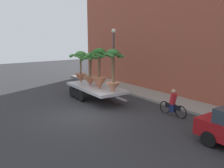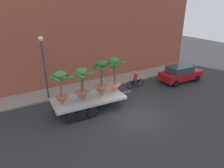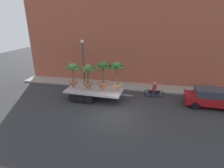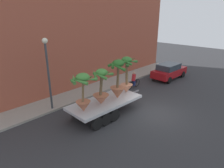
# 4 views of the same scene
# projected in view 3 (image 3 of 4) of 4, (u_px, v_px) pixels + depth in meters

# --- Properties ---
(ground_plane) EXTENTS (60.00, 60.00, 0.00)m
(ground_plane) POSITION_uv_depth(u_px,v_px,m) (115.00, 114.00, 13.61)
(ground_plane) COLOR #2D2D30
(sidewalk) EXTENTS (24.00, 2.20, 0.15)m
(sidewalk) POSITION_uv_depth(u_px,v_px,m) (126.00, 86.00, 19.18)
(sidewalk) COLOR gray
(sidewalk) RESTS_ON ground
(building_facade) EXTENTS (24.00, 1.20, 9.09)m
(building_facade) POSITION_uv_depth(u_px,v_px,m) (130.00, 42.00, 19.21)
(building_facade) COLOR #9E4C38
(building_facade) RESTS_ON ground
(flatbed_trailer) EXTENTS (6.05, 2.40, 0.98)m
(flatbed_trailer) POSITION_uv_depth(u_px,v_px,m) (92.00, 92.00, 15.92)
(flatbed_trailer) COLOR #B7BABF
(flatbed_trailer) RESTS_ON ground
(potted_palm_rear) EXTENTS (1.37, 1.38, 2.29)m
(potted_palm_rear) POSITION_uv_depth(u_px,v_px,m) (88.00, 79.00, 15.39)
(potted_palm_rear) COLOR #B26647
(potted_palm_rear) RESTS_ON flatbed_trailer
(potted_palm_middle) EXTENTS (1.42, 1.46, 2.63)m
(potted_palm_middle) POSITION_uv_depth(u_px,v_px,m) (117.00, 77.00, 14.84)
(potted_palm_middle) COLOR tan
(potted_palm_middle) RESTS_ON flatbed_trailer
(potted_palm_front) EXTENTS (1.58, 1.56, 2.32)m
(potted_palm_front) POSITION_uv_depth(u_px,v_px,m) (73.00, 75.00, 15.62)
(potted_palm_front) COLOR #B26647
(potted_palm_front) RESTS_ON flatbed_trailer
(potted_palm_extra) EXTENTS (1.59, 1.48, 2.65)m
(potted_palm_extra) POSITION_uv_depth(u_px,v_px,m) (103.00, 79.00, 14.92)
(potted_palm_extra) COLOR #B26647
(potted_palm_extra) RESTS_ON flatbed_trailer
(cyclist) EXTENTS (1.84, 0.35, 1.54)m
(cyclist) POSITION_uv_depth(u_px,v_px,m) (154.00, 90.00, 16.37)
(cyclist) COLOR black
(cyclist) RESTS_ON ground
(parked_car) EXTENTS (4.25, 1.95, 1.58)m
(parked_car) POSITION_uv_depth(u_px,v_px,m) (211.00, 98.00, 14.48)
(parked_car) COLOR maroon
(parked_car) RESTS_ON ground
(street_lamp) EXTENTS (0.36, 0.36, 4.83)m
(street_lamp) POSITION_uv_depth(u_px,v_px,m) (83.00, 57.00, 18.28)
(street_lamp) COLOR #383D42
(street_lamp) RESTS_ON sidewalk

